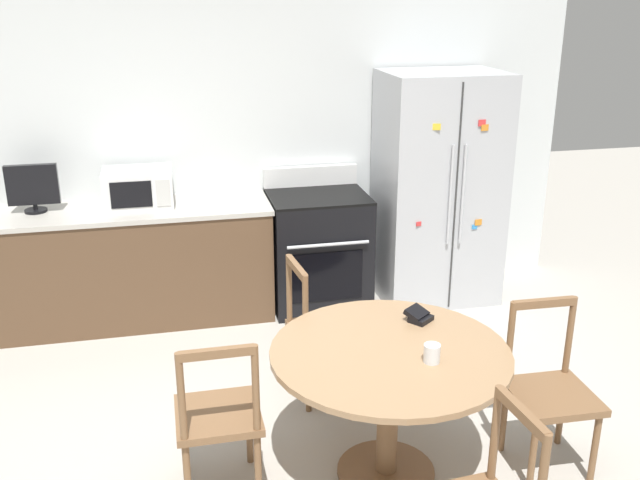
{
  "coord_description": "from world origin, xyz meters",
  "views": [
    {
      "loc": [
        -0.74,
        -2.96,
        2.45
      ],
      "look_at": [
        0.19,
        1.15,
        0.95
      ],
      "focal_mm": 40.0,
      "sensor_mm": 36.0,
      "label": 1
    }
  ],
  "objects": [
    {
      "name": "dining_chair_right",
      "position": [
        1.16,
        -0.04,
        0.43
      ],
      "size": [
        0.43,
        0.43,
        0.9
      ],
      "rotation": [
        0.0,
        0.0,
        3.11
      ],
      "color": "brown",
      "rests_on": "ground_plane"
    },
    {
      "name": "countertop_tv",
      "position": [
        -1.67,
        2.34,
        1.09
      ],
      "size": [
        0.36,
        0.16,
        0.35
      ],
      "color": "black",
      "rests_on": "kitchen_counter"
    },
    {
      "name": "dining_chair_left",
      "position": [
        -0.56,
        0.11,
        0.43
      ],
      "size": [
        0.42,
        0.42,
        0.9
      ],
      "rotation": [
        0.0,
        0.0,
        6.28
      ],
      "color": "brown",
      "rests_on": "ground_plane"
    },
    {
      "name": "refrigerator",
      "position": [
        1.41,
        2.23,
        0.92
      ],
      "size": [
        0.93,
        0.74,
        1.84
      ],
      "color": "#B2B5BA",
      "rests_on": "ground_plane"
    },
    {
      "name": "dining_table",
      "position": [
        0.3,
        0.05,
        0.6
      ],
      "size": [
        1.21,
        1.21,
        0.74
      ],
      "color": "#997551",
      "rests_on": "ground_plane"
    },
    {
      "name": "kitchen_counter",
      "position": [
        -1.09,
        2.29,
        0.45
      ],
      "size": [
        2.25,
        0.64,
        0.9
      ],
      "color": "brown",
      "rests_on": "ground_plane"
    },
    {
      "name": "microwave",
      "position": [
        -0.93,
        2.34,
        1.04
      ],
      "size": [
        0.5,
        0.38,
        0.28
      ],
      "color": "white",
      "rests_on": "kitchen_counter"
    },
    {
      "name": "wallet",
      "position": [
        0.56,
        0.34,
        0.77
      ],
      "size": [
        0.17,
        0.17,
        0.07
      ],
      "color": "black",
      "rests_on": "dining_table"
    },
    {
      "name": "back_wall",
      "position": [
        0.0,
        2.65,
        1.3
      ],
      "size": [
        5.2,
        0.1,
        2.6
      ],
      "color": "silver",
      "rests_on": "ground_plane"
    },
    {
      "name": "candle_glass",
      "position": [
        0.46,
        -0.11,
        0.78
      ],
      "size": [
        0.08,
        0.08,
        0.09
      ],
      "color": "silver",
      "rests_on": "dining_table"
    },
    {
      "name": "dining_chair_far",
      "position": [
        0.15,
        0.91,
        0.43
      ],
      "size": [
        0.46,
        0.46,
        0.9
      ],
      "rotation": [
        0.0,
        0.0,
        4.81
      ],
      "color": "brown",
      "rests_on": "ground_plane"
    },
    {
      "name": "oven_range",
      "position": [
        0.43,
        2.26,
        0.47
      ],
      "size": [
        0.77,
        0.68,
        1.08
      ],
      "color": "black",
      "rests_on": "ground_plane"
    }
  ]
}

